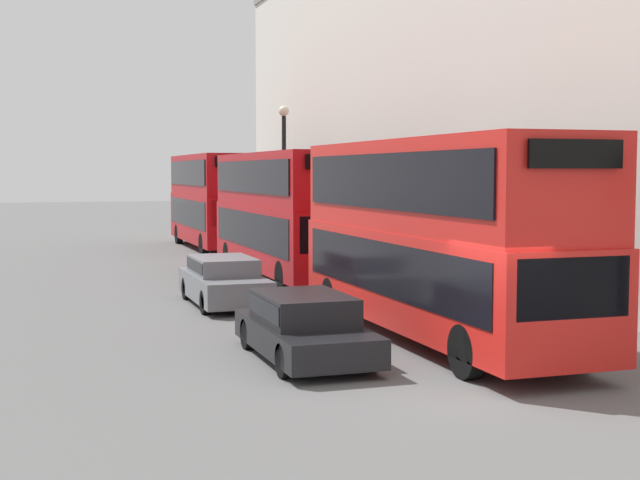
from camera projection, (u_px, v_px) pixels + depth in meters
name	position (u px, v px, depth m)	size (l,w,h in m)	color
ground_plane	(462.00, 391.00, 15.18)	(200.00, 200.00, 0.00)	#5B5B5B
bus_leading	(435.00, 230.00, 19.70)	(2.59, 10.60, 4.42)	red
bus_second_in_queue	(284.00, 209.00, 31.26)	(2.59, 10.90, 4.38)	#A80F14
bus_third_in_queue	(213.00, 197.00, 43.12)	(2.59, 10.04, 4.53)	#A80F14
car_dark_sedan	(305.00, 325.00, 17.67)	(1.85, 4.37, 1.30)	black
car_hatchback	(224.00, 280.00, 24.89)	(1.81, 4.50, 1.34)	slate
street_lamp	(284.00, 165.00, 37.15)	(0.44, 0.44, 6.47)	black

